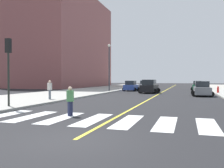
% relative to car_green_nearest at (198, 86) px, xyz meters
% --- Properties ---
extents(ground_plane, '(220.00, 220.00, 0.00)m').
position_rel_car_green_nearest_xyz_m(ground_plane, '(-5.44, -38.30, -0.79)').
color(ground_plane, black).
extents(sidewalk_kerb_west, '(10.00, 120.00, 0.15)m').
position_rel_car_green_nearest_xyz_m(sidewalk_kerb_west, '(-17.64, -18.30, -0.71)').
color(sidewalk_kerb_west, '#9E9B93').
rests_on(sidewalk_kerb_west, ground).
extents(crosswalk_paint, '(13.50, 4.00, 0.01)m').
position_rel_car_green_nearest_xyz_m(crosswalk_paint, '(-5.44, -34.30, -0.78)').
color(crosswalk_paint, silver).
rests_on(crosswalk_paint, ground).
extents(lane_divider_paint, '(0.16, 80.00, 0.01)m').
position_rel_car_green_nearest_xyz_m(lane_divider_paint, '(-5.44, 1.70, -0.78)').
color(lane_divider_paint, yellow).
rests_on(lane_divider_paint, ground).
extents(low_rise_brick_west, '(16.00, 32.00, 23.21)m').
position_rel_car_green_nearest_xyz_m(low_rise_brick_west, '(-32.91, 12.21, 10.82)').
color(low_rise_brick_west, brown).
rests_on(low_rise_brick_west, ground).
extents(car_green_nearest, '(2.47, 3.85, 1.69)m').
position_rel_car_green_nearest_xyz_m(car_green_nearest, '(0.00, 0.00, 0.00)').
color(car_green_nearest, '#236B42').
rests_on(car_green_nearest, ground).
extents(car_silver_second, '(2.46, 3.84, 1.68)m').
position_rel_car_green_nearest_xyz_m(car_silver_second, '(-10.46, 5.95, -0.00)').
color(car_silver_second, '#B7B7BC').
rests_on(car_silver_second, ground).
extents(car_black_third, '(2.84, 4.42, 1.94)m').
position_rel_car_green_nearest_xyz_m(car_black_third, '(-6.99, -10.60, 0.12)').
color(car_black_third, black).
rests_on(car_black_third, ground).
extents(car_blue_fourth, '(2.49, 3.93, 1.74)m').
position_rel_car_green_nearest_xyz_m(car_blue_fourth, '(-10.89, -5.32, 0.02)').
color(car_blue_fourth, '#2D479E').
rests_on(car_blue_fourth, ground).
extents(car_gray_fifth, '(2.53, 4.01, 1.78)m').
position_rel_car_green_nearest_xyz_m(car_gray_fifth, '(-0.10, -14.82, 0.04)').
color(car_gray_fifth, slate).
rests_on(car_gray_fifth, ground).
extents(traffic_light_far_corner, '(0.36, 0.41, 4.73)m').
position_rel_car_green_nearest_xyz_m(traffic_light_far_corner, '(-13.79, -31.53, 2.69)').
color(traffic_light_far_corner, black).
rests_on(traffic_light_far_corner, sidewalk_kerb_west).
extents(pedestrian_crossing, '(0.41, 0.41, 1.64)m').
position_rel_car_green_nearest_xyz_m(pedestrian_crossing, '(-8.01, -33.54, 0.12)').
color(pedestrian_crossing, '#232847').
rests_on(pedestrian_crossing, ground).
extents(pedestrian_walking_west, '(0.44, 0.44, 1.77)m').
position_rel_car_green_nearest_xyz_m(pedestrian_walking_west, '(-14.14, -25.61, 0.34)').
color(pedestrian_walking_west, slate).
rests_on(pedestrian_walking_west, sidewalk_kerb_west).
extents(fire_hydrant, '(0.26, 0.26, 0.89)m').
position_rel_car_green_nearest_xyz_m(fire_hydrant, '(2.27, -9.39, -0.21)').
color(fire_hydrant, red).
rests_on(fire_hydrant, sidewalk_kerb_east).
extents(street_lamp, '(0.44, 0.44, 7.34)m').
position_rel_car_green_nearest_xyz_m(street_lamp, '(-13.52, -9.22, 3.70)').
color(street_lamp, '#38383D').
rests_on(street_lamp, sidewalk_kerb_west).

